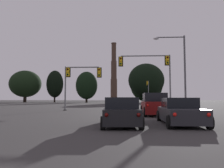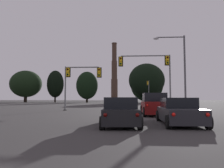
{
  "view_description": "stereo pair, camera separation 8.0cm",
  "coord_description": "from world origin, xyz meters",
  "px_view_note": "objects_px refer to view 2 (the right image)",
  "views": [
    {
      "loc": [
        0.48,
        -1.37,
        1.35
      ],
      "look_at": [
        -1.16,
        26.65,
        3.31
      ],
      "focal_mm": 35.0,
      "sensor_mm": 36.0,
      "label": 1
    },
    {
      "loc": [
        0.56,
        -1.37,
        1.35
      ],
      "look_at": [
        -1.16,
        26.65,
        3.31
      ],
      "focal_mm": 35.0,
      "sensor_mm": 36.0,
      "label": 2
    }
  ],
  "objects_px": {
    "sedan_right_lane_second": "(179,112)",
    "hatchback_center_lane_second": "(120,113)",
    "traffic_light_overhead_left": "(78,77)",
    "street_lamp": "(180,64)",
    "suv_right_lane_front": "(154,105)",
    "traffic_light_far_right": "(148,89)",
    "smokestack": "(114,78)",
    "traffic_light_overhead_right": "(153,68)"
  },
  "relations": [
    {
      "from": "traffic_light_far_right",
      "to": "traffic_light_overhead_right",
      "type": "relative_size",
      "value": 0.95
    },
    {
      "from": "suv_right_lane_front",
      "to": "traffic_light_overhead_left",
      "type": "distance_m",
      "value": 11.44
    },
    {
      "from": "suv_right_lane_front",
      "to": "traffic_light_overhead_right",
      "type": "height_order",
      "value": "traffic_light_overhead_right"
    },
    {
      "from": "traffic_light_overhead_right",
      "to": "smokestack",
      "type": "distance_m",
      "value": 126.91
    },
    {
      "from": "traffic_light_overhead_left",
      "to": "traffic_light_overhead_right",
      "type": "distance_m",
      "value": 9.22
    },
    {
      "from": "traffic_light_overhead_left",
      "to": "smokestack",
      "type": "height_order",
      "value": "smokestack"
    },
    {
      "from": "traffic_light_overhead_right",
      "to": "suv_right_lane_front",
      "type": "bearing_deg",
      "value": -96.78
    },
    {
      "from": "traffic_light_overhead_right",
      "to": "street_lamp",
      "type": "height_order",
      "value": "street_lamp"
    },
    {
      "from": "traffic_light_overhead_left",
      "to": "street_lamp",
      "type": "distance_m",
      "value": 11.92
    },
    {
      "from": "suv_right_lane_front",
      "to": "traffic_light_overhead_left",
      "type": "xyz_separation_m",
      "value": [
        -8.18,
        7.35,
        3.14
      ]
    },
    {
      "from": "street_lamp",
      "to": "smokestack",
      "type": "relative_size",
      "value": 0.2
    },
    {
      "from": "hatchback_center_lane_second",
      "to": "street_lamp",
      "type": "height_order",
      "value": "street_lamp"
    },
    {
      "from": "sedan_right_lane_second",
      "to": "traffic_light_overhead_right",
      "type": "bearing_deg",
      "value": 89.7
    },
    {
      "from": "sedan_right_lane_second",
      "to": "traffic_light_far_right",
      "type": "xyz_separation_m",
      "value": [
        3.36,
        47.61,
        3.5
      ]
    },
    {
      "from": "suv_right_lane_front",
      "to": "street_lamp",
      "type": "bearing_deg",
      "value": 58.06
    },
    {
      "from": "suv_right_lane_front",
      "to": "traffic_light_overhead_right",
      "type": "relative_size",
      "value": 0.73
    },
    {
      "from": "traffic_light_far_right",
      "to": "smokestack",
      "type": "xyz_separation_m",
      "value": [
        -13.91,
        92.83,
        12.06
      ]
    },
    {
      "from": "traffic_light_overhead_left",
      "to": "traffic_light_far_right",
      "type": "bearing_deg",
      "value": 70.39
    },
    {
      "from": "traffic_light_overhead_left",
      "to": "street_lamp",
      "type": "xyz_separation_m",
      "value": [
        11.71,
        -1.87,
        1.14
      ]
    },
    {
      "from": "sedan_right_lane_second",
      "to": "hatchback_center_lane_second",
      "type": "relative_size",
      "value": 1.14
    },
    {
      "from": "hatchback_center_lane_second",
      "to": "traffic_light_overhead_left",
      "type": "distance_m",
      "value": 16.08
    },
    {
      "from": "sedan_right_lane_second",
      "to": "smokestack",
      "type": "bearing_deg",
      "value": 95.9
    },
    {
      "from": "sedan_right_lane_second",
      "to": "smokestack",
      "type": "relative_size",
      "value": 0.12
    },
    {
      "from": "street_lamp",
      "to": "traffic_light_overhead_left",
      "type": "bearing_deg",
      "value": 170.94
    },
    {
      "from": "traffic_light_overhead_left",
      "to": "street_lamp",
      "type": "relative_size",
      "value": 0.64
    },
    {
      "from": "traffic_light_overhead_right",
      "to": "traffic_light_overhead_left",
      "type": "bearing_deg",
      "value": -176.4
    },
    {
      "from": "traffic_light_far_right",
      "to": "smokestack",
      "type": "bearing_deg",
      "value": 98.52
    },
    {
      "from": "suv_right_lane_front",
      "to": "smokestack",
      "type": "bearing_deg",
      "value": 95.13
    },
    {
      "from": "traffic_light_overhead_left",
      "to": "smokestack",
      "type": "xyz_separation_m",
      "value": [
        -1.91,
        126.52,
        12.18
      ]
    },
    {
      "from": "suv_right_lane_front",
      "to": "hatchback_center_lane_second",
      "type": "distance_m",
      "value": 7.86
    },
    {
      "from": "sedan_right_lane_second",
      "to": "suv_right_lane_front",
      "type": "relative_size",
      "value": 0.96
    },
    {
      "from": "hatchback_center_lane_second",
      "to": "suv_right_lane_front",
      "type": "bearing_deg",
      "value": 67.17
    },
    {
      "from": "suv_right_lane_front",
      "to": "hatchback_center_lane_second",
      "type": "relative_size",
      "value": 1.18
    },
    {
      "from": "traffic_light_overhead_left",
      "to": "street_lamp",
      "type": "bearing_deg",
      "value": -9.06
    },
    {
      "from": "sedan_right_lane_second",
      "to": "smokestack",
      "type": "height_order",
      "value": "smokestack"
    },
    {
      "from": "traffic_light_overhead_right",
      "to": "smokestack",
      "type": "bearing_deg",
      "value": 95.01
    },
    {
      "from": "sedan_right_lane_second",
      "to": "traffic_light_overhead_right",
      "type": "height_order",
      "value": "traffic_light_overhead_right"
    },
    {
      "from": "street_lamp",
      "to": "smokestack",
      "type": "distance_m",
      "value": 129.58
    },
    {
      "from": "traffic_light_far_right",
      "to": "street_lamp",
      "type": "height_order",
      "value": "street_lamp"
    },
    {
      "from": "suv_right_lane_front",
      "to": "traffic_light_far_right",
      "type": "xyz_separation_m",
      "value": [
        3.82,
        41.04,
        3.27
      ]
    },
    {
      "from": "sedan_right_lane_second",
      "to": "hatchback_center_lane_second",
      "type": "bearing_deg",
      "value": -163.81
    },
    {
      "from": "hatchback_center_lane_second",
      "to": "traffic_light_overhead_left",
      "type": "bearing_deg",
      "value": 107.64
    }
  ]
}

